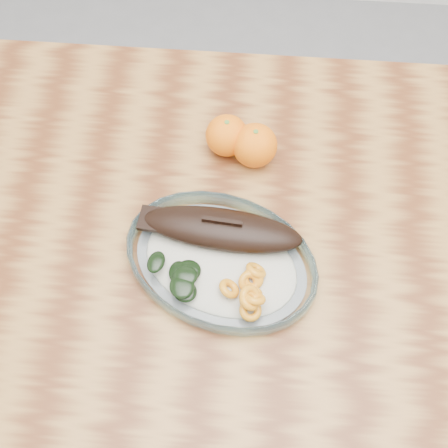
% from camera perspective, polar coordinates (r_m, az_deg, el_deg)
% --- Properties ---
extents(ground, '(3.00, 3.00, 0.00)m').
position_cam_1_polar(ground, '(1.58, 3.40, -14.42)').
color(ground, slate).
rests_on(ground, ground).
extents(dining_table, '(1.20, 0.80, 0.75)m').
position_cam_1_polar(dining_table, '(0.96, 5.42, -4.63)').
color(dining_table, '#5D2F16').
rests_on(dining_table, ground).
extents(plated_meal, '(0.67, 0.67, 0.08)m').
position_cam_1_polar(plated_meal, '(0.84, -0.32, -3.51)').
color(plated_meal, white).
rests_on(plated_meal, dining_table).
extents(orange_left, '(0.07, 0.07, 0.07)m').
position_cam_1_polar(orange_left, '(0.94, 0.29, 8.98)').
color(orange_left, '#FF5F05').
rests_on(orange_left, dining_table).
extents(orange_right, '(0.07, 0.07, 0.07)m').
position_cam_1_polar(orange_right, '(0.92, 3.14, 7.98)').
color(orange_right, '#FF5F05').
rests_on(orange_right, dining_table).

